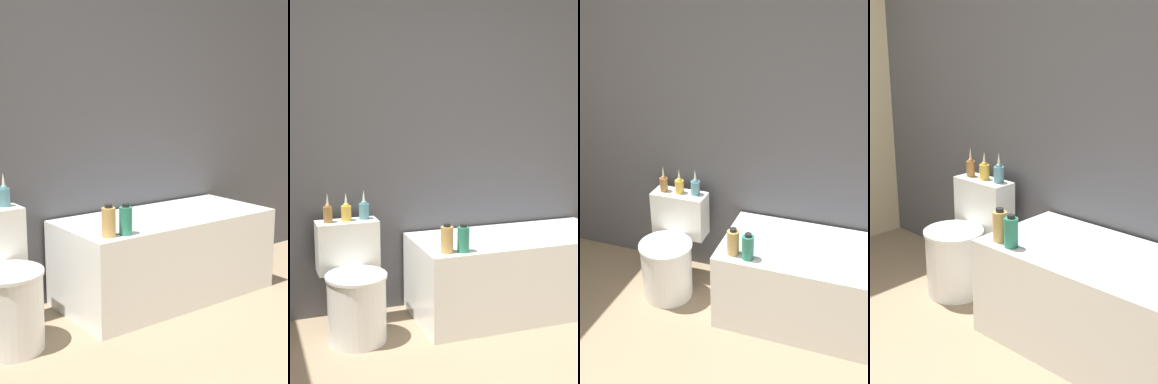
# 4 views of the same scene
# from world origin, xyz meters

# --- Properties ---
(wall_back_tiled) EXTENTS (6.40, 0.06, 2.60)m
(wall_back_tiled) POSITION_xyz_m (0.00, 2.21, 1.30)
(wall_back_tiled) COLOR #4C4C51
(wall_back_tiled) RESTS_ON ground_plane
(bathtub) EXTENTS (1.43, 0.66, 0.56)m
(bathtub) POSITION_xyz_m (0.78, 1.84, 0.28)
(bathtub) COLOR white
(bathtub) RESTS_ON ground
(toilet) EXTENTS (0.40, 0.55, 0.71)m
(toilet) POSITION_xyz_m (-0.36, 1.82, 0.31)
(toilet) COLOR white
(toilet) RESTS_ON ground
(vase_gold) EXTENTS (0.06, 0.06, 0.20)m
(vase_gold) POSITION_xyz_m (-0.48, 2.01, 0.78)
(vase_gold) COLOR olive
(vase_gold) RESTS_ON toilet
(vase_silver) EXTENTS (0.07, 0.07, 0.19)m
(vase_silver) POSITION_xyz_m (-0.36, 2.02, 0.78)
(vase_silver) COLOR gold
(vase_silver) RESTS_ON toilet
(vase_bronze) EXTENTS (0.07, 0.07, 0.20)m
(vase_bronze) POSITION_xyz_m (-0.24, 2.03, 0.78)
(vase_bronze) COLOR teal
(vase_bronze) RESTS_ON toilet
(shampoo_bottle_tall) EXTENTS (0.08, 0.08, 0.19)m
(shampoo_bottle_tall) POSITION_xyz_m (0.19, 1.61, 0.64)
(shampoo_bottle_tall) COLOR tan
(shampoo_bottle_tall) RESTS_ON bathtub
(shampoo_bottle_short) EXTENTS (0.08, 0.08, 0.18)m
(shampoo_bottle_short) POSITION_xyz_m (0.29, 1.59, 0.64)
(shampoo_bottle_short) COLOR #267259
(shampoo_bottle_short) RESTS_ON bathtub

